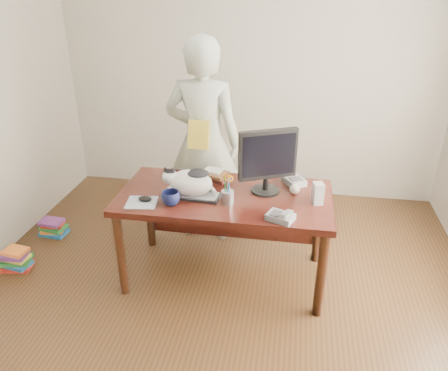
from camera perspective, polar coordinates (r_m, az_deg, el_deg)
room at (r=2.51m, az=-2.10°, el=4.84°), size 4.50×4.50×4.50m
desk at (r=3.43m, az=0.36°, el=-2.79°), size 1.60×0.80×0.75m
keyboard at (r=3.27m, az=-4.31°, el=-1.25°), size 0.44×0.19×0.03m
cat at (r=3.22m, az=-4.61°, el=0.52°), size 0.42×0.22×0.24m
monitor at (r=3.22m, az=5.72°, el=3.57°), size 0.42×0.29×0.50m
pen_cup at (r=3.14m, az=0.46°, el=-1.33°), size 0.12×0.12×0.23m
mousepad at (r=3.23m, az=-10.70°, el=-2.18°), size 0.24×0.23×0.00m
mouse at (r=3.24m, az=-10.28°, el=-1.72°), size 0.11×0.08×0.04m
coffee_mug at (r=3.15m, az=-6.99°, el=-1.65°), size 0.18×0.18×0.10m
phone at (r=2.98m, az=7.46°, el=-4.03°), size 0.21×0.18×0.08m
speaker at (r=3.21m, az=12.15°, el=-1.02°), size 0.09×0.10×0.16m
baseball at (r=3.33m, az=9.22°, el=-0.47°), size 0.08×0.08×0.08m
book_stack at (r=3.52m, az=-1.25°, el=1.37°), size 0.26×0.22×0.08m
calculator at (r=3.50m, az=9.15°, el=0.63°), size 0.21×0.22×0.05m
person at (r=3.84m, az=-2.71°, el=5.64°), size 0.69×0.48×1.84m
held_book at (r=3.64m, az=-3.31°, el=6.64°), size 0.18×0.11×0.24m
book_pile_a at (r=4.11m, az=-25.51°, el=-8.70°), size 0.27×0.22×0.18m
book_pile_b at (r=4.48m, az=-21.40°, el=-5.12°), size 0.26×0.20×0.15m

